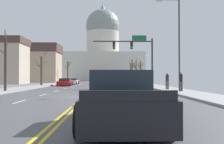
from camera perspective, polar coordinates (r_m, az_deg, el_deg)
name	(u,v)px	position (r m, az deg, el deg)	size (l,w,h in m)	color
ground	(85,96)	(17.63, -6.43, -5.78)	(20.00, 180.00, 0.20)	#4C4C51
signal_gantry	(136,50)	(32.05, 5.59, 5.17)	(7.91, 0.41, 6.78)	#28282D
street_lamp_right	(176,37)	(22.95, 15.00, 8.13)	(2.18, 0.24, 8.52)	#333338
capitol_building	(103,54)	(94.13, -2.22, 4.18)	(30.37, 20.34, 30.22)	beige
sedan_near_00	(110,85)	(26.93, -0.60, -3.04)	(2.02, 4.39, 1.13)	navy
sedan_near_01	(112,88)	(20.04, -0.01, -3.69)	(2.17, 4.35, 1.15)	#6B6056
sedan_near_02	(112,93)	(13.80, -0.05, -4.96)	(2.16, 4.33, 1.12)	#9EA3A8
pickup_truck_near_03	(121,100)	(7.47, 2.10, -6.67)	(2.37, 5.35, 1.67)	black
sedan_oncoming_00	(65,82)	(38.93, -11.09, -2.39)	(2.17, 4.32, 1.21)	#B71414
sedan_oncoming_01	(73,81)	(47.53, -9.29, -2.20)	(2.14, 4.48, 1.12)	silver
flank_building_01	(37,63)	(61.94, -17.28, 1.98)	(11.08, 8.08, 9.34)	tan
flank_building_02	(2,61)	(51.61, -24.61, 2.44)	(9.20, 6.42, 9.02)	#B2A38E
bare_tree_00	(136,70)	(60.19, 5.74, 0.38)	(2.84, 1.71, 6.07)	brown
bare_tree_01	(5,62)	(24.85, -23.95, 2.26)	(1.10, 2.44, 6.02)	#423328
bare_tree_02	(141,72)	(47.50, 6.78, 0.06)	(1.62, 1.03, 4.35)	brown
bare_tree_03	(41,70)	(39.21, -16.37, 0.47)	(2.03, 1.27, 5.32)	brown
bare_tree_04	(131,71)	(71.53, 4.51, 0.13)	(1.80, 2.06, 5.80)	brown
bare_tree_05	(68,71)	(59.91, -10.43, 0.26)	(1.84, 2.39, 5.15)	#4C3D2D
bare_tree_06	(132,70)	(67.27, 4.81, 0.49)	(2.11, 2.18, 6.06)	brown
pedestrian_00	(167,80)	(26.13, 12.95, -1.85)	(0.35, 0.34, 1.73)	#4C4238
pedestrian_01	(181,80)	(22.95, 15.97, -1.91)	(0.35, 0.34, 1.76)	#4C4238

